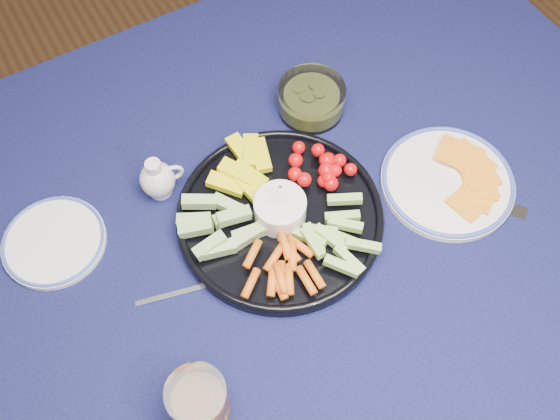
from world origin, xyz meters
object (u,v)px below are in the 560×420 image
dining_table (228,258)px  crudite_platter (279,215)px  side_plate_extra (54,241)px  cheese_plate (448,180)px  juice_tumbler (200,402)px  pickle_bowl (311,100)px  creamer_pitcher (158,179)px

dining_table → crudite_platter: 0.15m
side_plate_extra → cheese_plate: bearing=-20.2°
juice_tumbler → pickle_bowl: bearing=42.8°
creamer_pitcher → juice_tumbler: size_ratio=0.85×
pickle_bowl → juice_tumbler: (-0.43, -0.40, 0.02)m
creamer_pitcher → juice_tumbler: 0.39m
side_plate_extra → dining_table: bearing=-27.3°
side_plate_extra → juice_tumbler: bearing=-75.7°
pickle_bowl → juice_tumbler: bearing=-137.2°
juice_tumbler → cheese_plate: bearing=13.5°
dining_table → creamer_pitcher: bearing=111.6°
dining_table → cheese_plate: size_ratio=7.05×
juice_tumbler → side_plate_extra: size_ratio=0.58×
dining_table → cheese_plate: (0.39, -0.11, 0.10)m
pickle_bowl → side_plate_extra: 0.53m
creamer_pitcher → cheese_plate: creamer_pitcher is taller
cheese_plate → side_plate_extra: bearing=159.8°
crudite_platter → side_plate_extra: 0.38m
side_plate_extra → crudite_platter: bearing=-23.5°
crudite_platter → cheese_plate: crudite_platter is taller
dining_table → cheese_plate: cheese_plate is taller
dining_table → side_plate_extra: 0.30m
dining_table → crudite_platter: crudite_platter is taller
pickle_bowl → juice_tumbler: size_ratio=1.25×
crudite_platter → side_plate_extra: (-0.35, 0.15, -0.01)m
juice_tumbler → crudite_platter: bearing=40.6°
crudite_platter → creamer_pitcher: crudite_platter is taller
crudite_platter → cheese_plate: size_ratio=1.50×
creamer_pitcher → side_plate_extra: (-0.20, -0.01, -0.03)m
dining_table → cheese_plate: 0.42m
creamer_pitcher → side_plate_extra: 0.20m
crudite_platter → cheese_plate: bearing=-16.0°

